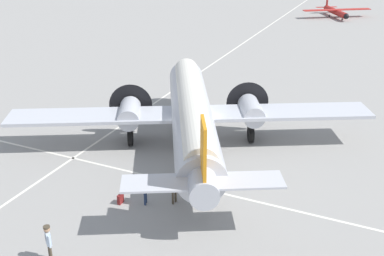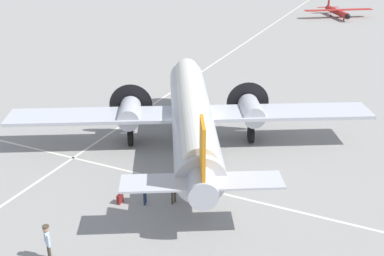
{
  "view_description": "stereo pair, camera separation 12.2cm",
  "coord_description": "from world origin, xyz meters",
  "px_view_note": "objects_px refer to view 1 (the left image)",
  "views": [
    {
      "loc": [
        23.68,
        10.85,
        13.09
      ],
      "look_at": [
        0.0,
        0.0,
        1.54
      ],
      "focal_mm": 45.0,
      "sensor_mm": 36.0,
      "label": 1
    },
    {
      "loc": [
        23.63,
        10.96,
        13.09
      ],
      "look_at": [
        0.0,
        0.0,
        1.54
      ],
      "focal_mm": 45.0,
      "sensor_mm": 36.0,
      "label": 2
    }
  ],
  "objects_px": {
    "ramp_agent": "(145,186)",
    "suitcase_near_door": "(121,199)",
    "airliner_main": "(192,112)",
    "crew_foreground": "(48,239)",
    "light_aircraft_distant": "(336,12)",
    "passenger_boarding": "(174,185)"
  },
  "relations": [
    {
      "from": "airliner_main",
      "to": "crew_foreground",
      "type": "height_order",
      "value": "airliner_main"
    },
    {
      "from": "light_aircraft_distant",
      "to": "suitcase_near_door",
      "type": "bearing_deg",
      "value": -35.41
    },
    {
      "from": "crew_foreground",
      "to": "ramp_agent",
      "type": "xyz_separation_m",
      "value": [
        -5.33,
        1.47,
        -0.05
      ]
    },
    {
      "from": "light_aircraft_distant",
      "to": "crew_foreground",
      "type": "bearing_deg",
      "value": -35.56
    },
    {
      "from": "passenger_boarding",
      "to": "airliner_main",
      "type": "bearing_deg",
      "value": 25.42
    },
    {
      "from": "airliner_main",
      "to": "light_aircraft_distant",
      "type": "relative_size",
      "value": 2.4
    },
    {
      "from": "ramp_agent",
      "to": "light_aircraft_distant",
      "type": "xyz_separation_m",
      "value": [
        -52.45,
        0.6,
        -0.19
      ]
    },
    {
      "from": "airliner_main",
      "to": "suitcase_near_door",
      "type": "height_order",
      "value": "airliner_main"
    },
    {
      "from": "light_aircraft_distant",
      "to": "passenger_boarding",
      "type": "bearing_deg",
      "value": -32.79
    },
    {
      "from": "crew_foreground",
      "to": "ramp_agent",
      "type": "distance_m",
      "value": 5.53
    },
    {
      "from": "suitcase_near_door",
      "to": "light_aircraft_distant",
      "type": "relative_size",
      "value": 0.06
    },
    {
      "from": "ramp_agent",
      "to": "suitcase_near_door",
      "type": "relative_size",
      "value": 3.03
    },
    {
      "from": "crew_foreground",
      "to": "light_aircraft_distant",
      "type": "xyz_separation_m",
      "value": [
        -57.78,
        2.07,
        -0.25
      ]
    },
    {
      "from": "light_aircraft_distant",
      "to": "ramp_agent",
      "type": "bearing_deg",
      "value": -34.17
    },
    {
      "from": "airliner_main",
      "to": "ramp_agent",
      "type": "distance_m",
      "value": 6.73
    },
    {
      "from": "ramp_agent",
      "to": "airliner_main",
      "type": "bearing_deg",
      "value": -13.01
    },
    {
      "from": "ramp_agent",
      "to": "suitcase_near_door",
      "type": "height_order",
      "value": "ramp_agent"
    },
    {
      "from": "crew_foreground",
      "to": "passenger_boarding",
      "type": "relative_size",
      "value": 1.01
    },
    {
      "from": "passenger_boarding",
      "to": "crew_foreground",
      "type": "bearing_deg",
      "value": 164.4
    },
    {
      "from": "passenger_boarding",
      "to": "suitcase_near_door",
      "type": "bearing_deg",
      "value": 124.13
    },
    {
      "from": "crew_foreground",
      "to": "ramp_agent",
      "type": "relative_size",
      "value": 1.03
    },
    {
      "from": "airliner_main",
      "to": "suitcase_near_door",
      "type": "xyz_separation_m",
      "value": [
        7.02,
        -0.65,
        -2.16
      ]
    }
  ]
}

